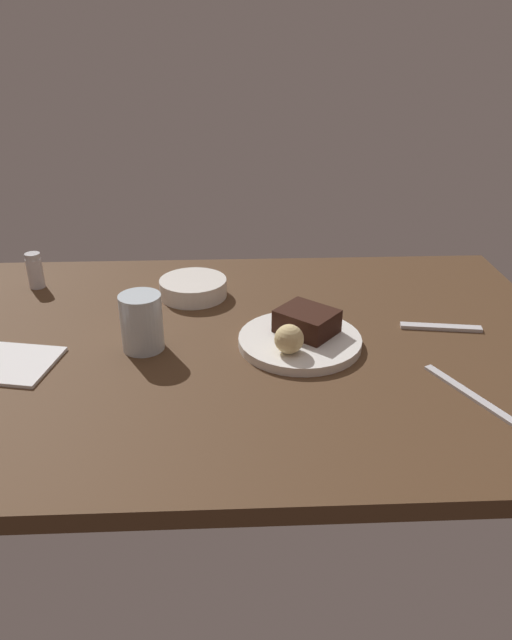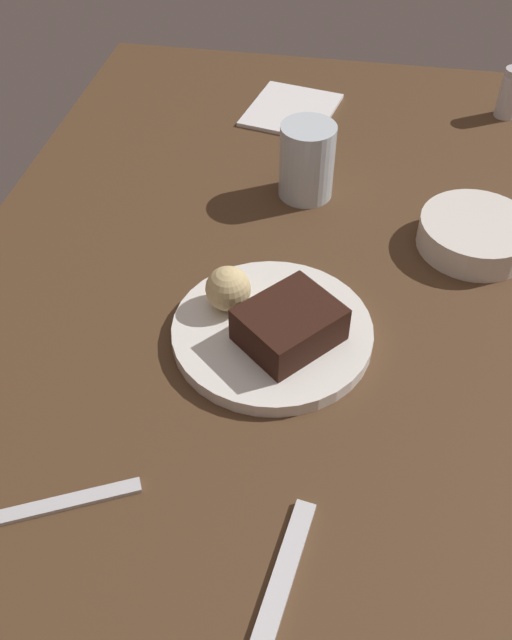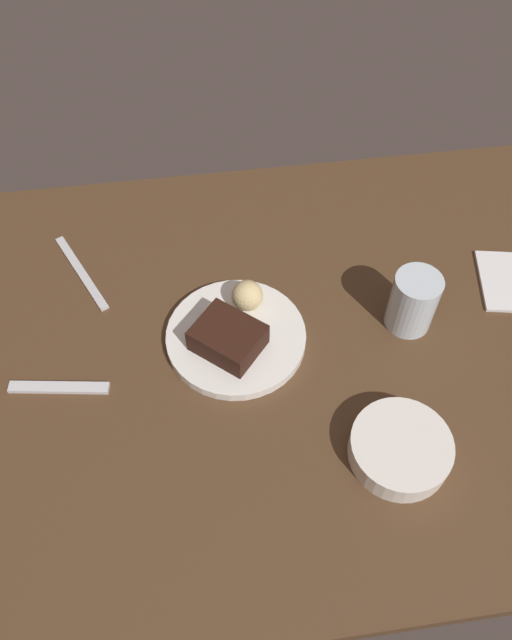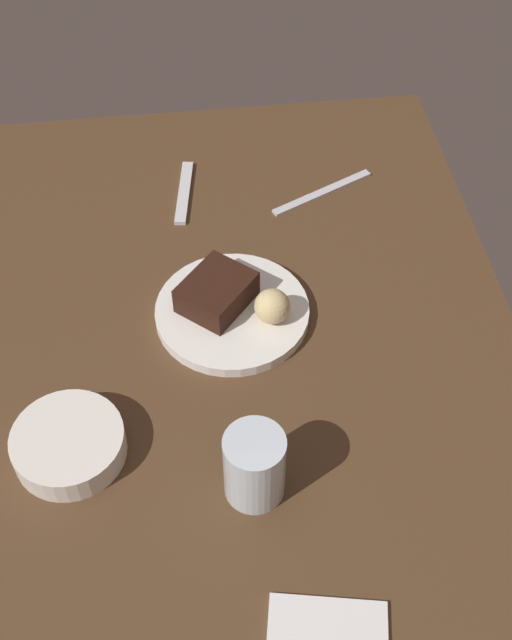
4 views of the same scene
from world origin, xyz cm
name	(u,v)px [view 4 (image 4 of 4)]	position (x,y,z in cm)	size (l,w,h in cm)	color
dining_table	(225,378)	(0.00, 0.00, 1.50)	(120.00, 84.00, 3.00)	#4C331E
dessert_plate	(232,312)	(9.78, -2.00, 3.83)	(22.00, 22.00, 1.66)	white
chocolate_cake_slice	(219,292)	(11.19, -0.33, 6.79)	(9.84, 8.10, 4.26)	black
bread_roll	(272,306)	(7.26, -7.36, 7.17)	(5.03, 5.03, 5.03)	#DBC184
water_glass	(254,466)	(-18.00, -1.84, 8.13)	(7.37, 7.37, 10.25)	silver
side_bowl	(69,444)	(-10.28, 20.40, 4.89)	(14.06, 14.06, 3.78)	white
dessert_spoon	(184,192)	(37.11, 3.13, 3.35)	(15.00, 1.80, 0.70)	silver
butter_knife	(322,192)	(34.43, -19.44, 3.25)	(19.00, 1.40, 0.50)	silver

